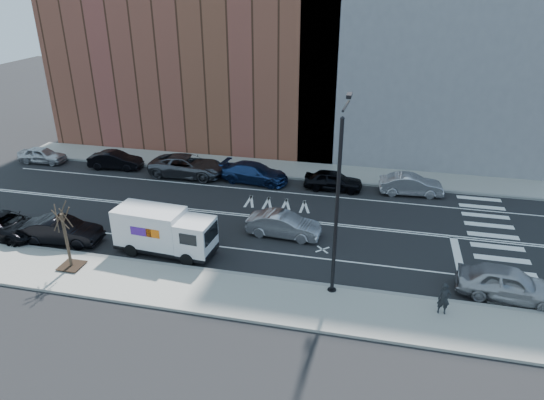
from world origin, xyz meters
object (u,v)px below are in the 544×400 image
at_px(far_parked_a, 42,155).
at_px(pedestrian, 444,299).
at_px(driving_sedan, 284,225).
at_px(near_parked_front, 508,283).
at_px(fedex_van, 164,231).
at_px(far_parked_b, 115,160).

relative_size(far_parked_a, pedestrian, 2.54).
height_order(driving_sedan, near_parked_front, near_parked_front).
height_order(fedex_van, far_parked_b, fedex_van).
height_order(far_parked_a, driving_sedan, driving_sedan).
relative_size(far_parked_a, far_parked_b, 0.92).
xyz_separation_m(fedex_van, driving_sedan, (6.21, 3.46, -0.65)).
height_order(fedex_van, pedestrian, fedex_van).
distance_m(fedex_van, driving_sedan, 7.14).
xyz_separation_m(driving_sedan, near_parked_front, (11.99, -3.74, 0.09)).
xyz_separation_m(far_parked_b, driving_sedan, (15.84, -8.17, 0.02)).
xyz_separation_m(driving_sedan, pedestrian, (8.77, -5.92, 0.20)).
height_order(far_parked_a, near_parked_front, near_parked_front).
bearing_deg(pedestrian, driving_sedan, 143.03).
xyz_separation_m(far_parked_a, driving_sedan, (22.64, -8.05, 0.06)).
relative_size(fedex_van, driving_sedan, 1.32).
bearing_deg(fedex_van, far_parked_b, 133.80).
xyz_separation_m(fedex_van, near_parked_front, (18.20, -0.28, -0.56)).
bearing_deg(far_parked_a, far_parked_b, -91.33).
bearing_deg(near_parked_front, fedex_van, 94.87).
xyz_separation_m(fedex_van, pedestrian, (14.98, -2.46, -0.45)).
bearing_deg(fedex_van, driving_sedan, 33.33).
relative_size(driving_sedan, near_parked_front, 0.92).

